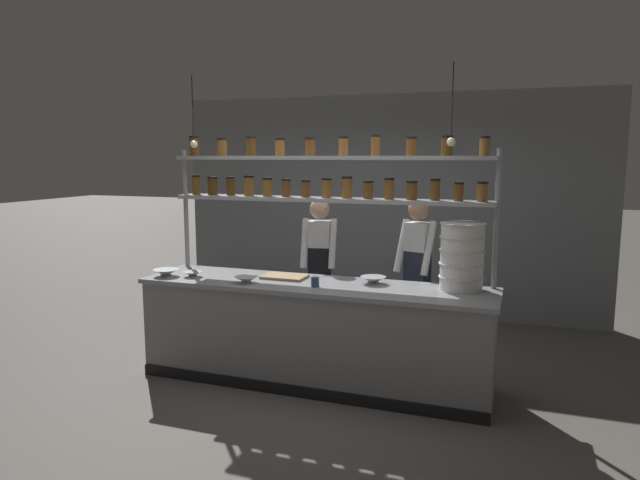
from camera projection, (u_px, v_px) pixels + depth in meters
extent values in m
plane|color=#5B5651|center=(315.00, 381.00, 5.21)|extent=(40.00, 40.00, 0.00)
cube|color=gray|center=(383.00, 205.00, 7.44)|extent=(5.59, 0.12, 2.82)
cube|color=gray|center=(314.00, 335.00, 5.15)|extent=(3.13, 0.72, 0.88)
cube|color=#999BA0|center=(314.00, 285.00, 5.08)|extent=(3.19, 0.76, 0.04)
cube|color=black|center=(300.00, 392.00, 4.86)|extent=(3.13, 0.03, 0.10)
cylinder|color=#999BA0|center=(187.00, 253.00, 5.87)|extent=(0.04, 0.04, 2.11)
cylinder|color=#999BA0|center=(494.00, 273.00, 4.87)|extent=(0.04, 0.04, 2.11)
cube|color=#999BA0|center=(327.00, 200.00, 5.28)|extent=(3.03, 0.28, 0.04)
cylinder|color=brown|center=(196.00, 186.00, 5.73)|extent=(0.08, 0.08, 0.17)
cylinder|color=black|center=(196.00, 176.00, 5.71)|extent=(0.08, 0.08, 0.02)
cylinder|color=#513314|center=(213.00, 187.00, 5.66)|extent=(0.10, 0.10, 0.16)
cylinder|color=black|center=(212.00, 177.00, 5.65)|extent=(0.10, 0.10, 0.02)
cylinder|color=#513314|center=(231.00, 187.00, 5.60)|extent=(0.08, 0.08, 0.16)
cylinder|color=black|center=(230.00, 178.00, 5.58)|extent=(0.09, 0.09, 0.02)
cylinder|color=brown|center=(249.00, 187.00, 5.53)|extent=(0.10, 0.10, 0.18)
cylinder|color=black|center=(249.00, 176.00, 5.52)|extent=(0.10, 0.10, 0.02)
cylinder|color=brown|center=(267.00, 188.00, 5.47)|extent=(0.09, 0.09, 0.16)
cylinder|color=black|center=(267.00, 179.00, 5.45)|extent=(0.10, 0.10, 0.02)
cylinder|color=brown|center=(286.00, 189.00, 5.40)|extent=(0.08, 0.08, 0.15)
cylinder|color=black|center=(286.00, 180.00, 5.39)|extent=(0.08, 0.08, 0.02)
cylinder|color=brown|center=(306.00, 190.00, 5.34)|extent=(0.08, 0.08, 0.14)
cylinder|color=black|center=(306.00, 181.00, 5.33)|extent=(0.08, 0.08, 0.02)
cylinder|color=brown|center=(326.00, 189.00, 5.27)|extent=(0.09, 0.09, 0.16)
cylinder|color=black|center=(326.00, 179.00, 5.26)|extent=(0.09, 0.09, 0.02)
cylinder|color=brown|center=(347.00, 188.00, 5.20)|extent=(0.10, 0.10, 0.18)
cylinder|color=black|center=(347.00, 177.00, 5.19)|extent=(0.10, 0.10, 0.02)
cylinder|color=brown|center=(368.00, 191.00, 5.14)|extent=(0.09, 0.09, 0.14)
cylinder|color=black|center=(368.00, 182.00, 5.13)|extent=(0.09, 0.09, 0.02)
cylinder|color=brown|center=(389.00, 190.00, 5.07)|extent=(0.09, 0.09, 0.17)
cylinder|color=black|center=(389.00, 179.00, 5.06)|extent=(0.09, 0.09, 0.02)
cylinder|color=brown|center=(412.00, 191.00, 5.01)|extent=(0.10, 0.10, 0.15)
cylinder|color=black|center=(412.00, 182.00, 4.99)|extent=(0.10, 0.10, 0.02)
cylinder|color=brown|center=(435.00, 191.00, 4.94)|extent=(0.08, 0.08, 0.17)
cylinder|color=black|center=(435.00, 180.00, 4.92)|extent=(0.09, 0.09, 0.02)
cylinder|color=brown|center=(459.00, 193.00, 4.87)|extent=(0.08, 0.08, 0.14)
cylinder|color=black|center=(459.00, 183.00, 4.86)|extent=(0.08, 0.08, 0.02)
cylinder|color=brown|center=(482.00, 193.00, 4.81)|extent=(0.09, 0.09, 0.15)
cylinder|color=black|center=(483.00, 183.00, 4.80)|extent=(0.09, 0.09, 0.02)
cube|color=#999BA0|center=(327.00, 158.00, 5.23)|extent=(3.03, 0.28, 0.04)
cylinder|color=#513314|center=(194.00, 147.00, 5.67)|extent=(0.09, 0.09, 0.18)
cylinder|color=black|center=(194.00, 137.00, 5.66)|extent=(0.09, 0.09, 0.02)
cylinder|color=brown|center=(222.00, 148.00, 5.57)|extent=(0.10, 0.10, 0.15)
cylinder|color=black|center=(222.00, 139.00, 5.56)|extent=(0.10, 0.10, 0.02)
cylinder|color=#513314|center=(251.00, 147.00, 5.47)|extent=(0.09, 0.09, 0.16)
cylinder|color=black|center=(251.00, 137.00, 5.45)|extent=(0.09, 0.09, 0.02)
cylinder|color=brown|center=(280.00, 148.00, 5.37)|extent=(0.09, 0.09, 0.14)
cylinder|color=black|center=(280.00, 139.00, 5.36)|extent=(0.09, 0.09, 0.02)
cylinder|color=brown|center=(310.00, 148.00, 5.27)|extent=(0.09, 0.09, 0.15)
cylinder|color=black|center=(310.00, 139.00, 5.25)|extent=(0.10, 0.10, 0.02)
cylinder|color=brown|center=(343.00, 147.00, 5.16)|extent=(0.09, 0.09, 0.15)
cylinder|color=black|center=(343.00, 138.00, 5.15)|extent=(0.09, 0.09, 0.02)
cylinder|color=brown|center=(375.00, 146.00, 5.06)|extent=(0.08, 0.08, 0.17)
cylinder|color=black|center=(376.00, 136.00, 5.05)|extent=(0.08, 0.08, 0.02)
cylinder|color=brown|center=(411.00, 147.00, 4.95)|extent=(0.09, 0.09, 0.14)
cylinder|color=black|center=(412.00, 138.00, 4.94)|extent=(0.10, 0.10, 0.02)
cylinder|color=#513314|center=(447.00, 147.00, 4.85)|extent=(0.10, 0.10, 0.15)
cylinder|color=black|center=(447.00, 137.00, 4.84)|extent=(0.10, 0.10, 0.02)
cylinder|color=brown|center=(485.00, 147.00, 4.75)|extent=(0.08, 0.08, 0.14)
cylinder|color=black|center=(485.00, 137.00, 4.74)|extent=(0.09, 0.09, 0.02)
cylinder|color=black|center=(312.00, 314.00, 6.03)|extent=(0.11, 0.11, 0.77)
cylinder|color=black|center=(327.00, 315.00, 6.00)|extent=(0.11, 0.11, 0.77)
cube|color=black|center=(320.00, 263.00, 5.94)|extent=(0.25, 0.21, 0.34)
cube|color=white|center=(320.00, 234.00, 5.89)|extent=(0.25, 0.22, 0.27)
sphere|color=tan|center=(320.00, 209.00, 5.85)|extent=(0.20, 0.20, 0.20)
cylinder|color=white|center=(305.00, 243.00, 5.87)|extent=(0.11, 0.25, 0.51)
cylinder|color=white|center=(333.00, 244.00, 5.83)|extent=(0.11, 0.25, 0.51)
cylinder|color=black|center=(409.00, 322.00, 5.70)|extent=(0.11, 0.11, 0.79)
cylinder|color=black|center=(423.00, 325.00, 5.61)|extent=(0.11, 0.11, 0.79)
cube|color=#232838|center=(417.00, 268.00, 5.57)|extent=(0.26, 0.23, 0.34)
cube|color=white|center=(418.00, 237.00, 5.53)|extent=(0.26, 0.24, 0.28)
sphere|color=#A37A5B|center=(419.00, 210.00, 5.49)|extent=(0.21, 0.21, 0.21)
cylinder|color=white|center=(402.00, 246.00, 5.58)|extent=(0.14, 0.25, 0.52)
cylinder|color=white|center=(429.00, 248.00, 5.41)|extent=(0.14, 0.25, 0.52)
cylinder|color=white|center=(461.00, 284.00, 4.83)|extent=(0.36, 0.36, 0.10)
cylinder|color=silver|center=(461.00, 277.00, 4.82)|extent=(0.38, 0.38, 0.01)
cylinder|color=white|center=(461.00, 270.00, 4.81)|extent=(0.36, 0.36, 0.10)
cylinder|color=silver|center=(462.00, 264.00, 4.81)|extent=(0.38, 0.38, 0.01)
cylinder|color=white|center=(462.00, 257.00, 4.80)|extent=(0.36, 0.36, 0.10)
cylinder|color=silver|center=(462.00, 250.00, 4.79)|extent=(0.38, 0.38, 0.01)
cylinder|color=white|center=(462.00, 244.00, 4.78)|extent=(0.36, 0.36, 0.10)
cylinder|color=silver|center=(463.00, 237.00, 4.77)|extent=(0.38, 0.38, 0.01)
cylinder|color=white|center=(463.00, 230.00, 4.76)|extent=(0.36, 0.36, 0.10)
cylinder|color=silver|center=(463.00, 223.00, 4.76)|extent=(0.38, 0.38, 0.01)
cube|color=#A88456|center=(285.00, 277.00, 5.30)|extent=(0.40, 0.26, 0.02)
cylinder|color=#B2B7BC|center=(373.00, 283.00, 5.07)|extent=(0.10, 0.10, 0.01)
cone|color=#B2B7BC|center=(373.00, 280.00, 5.06)|extent=(0.23, 0.23, 0.06)
cylinder|color=silver|center=(246.00, 282.00, 5.10)|extent=(0.09, 0.09, 0.01)
cone|color=silver|center=(246.00, 280.00, 5.09)|extent=(0.21, 0.21, 0.06)
cylinder|color=silver|center=(166.00, 275.00, 5.38)|extent=(0.11, 0.11, 0.01)
cone|color=silver|center=(166.00, 273.00, 5.38)|extent=(0.24, 0.24, 0.07)
cylinder|color=#B2B7BC|center=(193.00, 276.00, 5.36)|extent=(0.08, 0.08, 0.01)
cone|color=#B2B7BC|center=(193.00, 274.00, 5.36)|extent=(0.18, 0.18, 0.05)
cylinder|color=#334C70|center=(315.00, 282.00, 4.94)|extent=(0.07, 0.07, 0.08)
cylinder|color=black|center=(193.00, 110.00, 5.25)|extent=(0.01, 0.01, 0.62)
sphere|color=#F9E5B2|center=(194.00, 144.00, 5.30)|extent=(0.07, 0.07, 0.07)
cylinder|color=black|center=(452.00, 102.00, 4.47)|extent=(0.01, 0.01, 0.62)
sphere|color=#F9E5B2|center=(451.00, 142.00, 4.52)|extent=(0.07, 0.07, 0.07)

